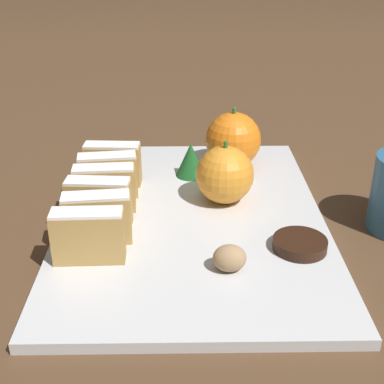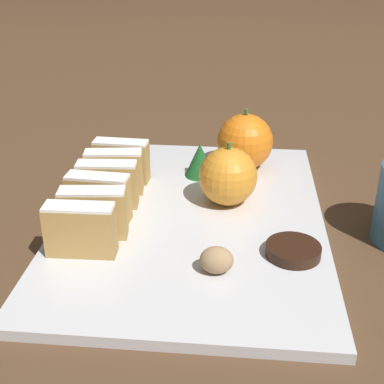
{
  "view_description": "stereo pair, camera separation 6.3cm",
  "coord_description": "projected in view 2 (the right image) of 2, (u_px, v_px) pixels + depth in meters",
  "views": [
    {
      "loc": [
        -0.01,
        -0.57,
        0.32
      ],
      "look_at": [
        0.0,
        0.0,
        0.04
      ],
      "focal_mm": 50.0,
      "sensor_mm": 36.0,
      "label": 1
    },
    {
      "loc": [
        0.05,
        -0.56,
        0.32
      ],
      "look_at": [
        0.0,
        0.0,
        0.04
      ],
      "focal_mm": 50.0,
      "sensor_mm": 36.0,
      "label": 2
    }
  ],
  "objects": [
    {
      "name": "ground_plane",
      "position": [
        192.0,
        223.0,
        0.65
      ],
      "size": [
        6.0,
        6.0,
        0.0
      ],
      "primitive_type": "plane",
      "color": "#513823"
    },
    {
      "name": "serving_platter",
      "position": [
        192.0,
        218.0,
        0.65
      ],
      "size": [
        0.31,
        0.45,
        0.01
      ],
      "color": "silver",
      "rests_on": "ground_plane"
    },
    {
      "name": "stollen_slice_front",
      "position": [
        80.0,
        230.0,
        0.56
      ],
      "size": [
        0.07,
        0.03,
        0.06
      ],
      "color": "tan",
      "rests_on": "serving_platter"
    },
    {
      "name": "stollen_slice_second",
      "position": [
        93.0,
        213.0,
        0.59
      ],
      "size": [
        0.08,
        0.03,
        0.06
      ],
      "color": "tan",
      "rests_on": "serving_platter"
    },
    {
      "name": "stollen_slice_third",
      "position": [
        99.0,
        198.0,
        0.62
      ],
      "size": [
        0.08,
        0.03,
        0.06
      ],
      "color": "tan",
      "rests_on": "serving_platter"
    },
    {
      "name": "stollen_slice_fourth",
      "position": [
        108.0,
        184.0,
        0.66
      ],
      "size": [
        0.07,
        0.03,
        0.06
      ],
      "color": "tan",
      "rests_on": "serving_platter"
    },
    {
      "name": "stollen_slice_fifth",
      "position": [
        114.0,
        172.0,
        0.69
      ],
      "size": [
        0.08,
        0.03,
        0.06
      ],
      "color": "tan",
      "rests_on": "serving_platter"
    },
    {
      "name": "stollen_slice_sixth",
      "position": [
        121.0,
        161.0,
        0.72
      ],
      "size": [
        0.07,
        0.03,
        0.06
      ],
      "color": "tan",
      "rests_on": "serving_platter"
    },
    {
      "name": "orange_near",
      "position": [
        228.0,
        176.0,
        0.66
      ],
      "size": [
        0.07,
        0.07,
        0.08
      ],
      "color": "orange",
      "rests_on": "serving_platter"
    },
    {
      "name": "orange_far",
      "position": [
        245.0,
        142.0,
        0.75
      ],
      "size": [
        0.08,
        0.08,
        0.09
      ],
      "color": "orange",
      "rests_on": "serving_platter"
    },
    {
      "name": "walnut",
      "position": [
        217.0,
        260.0,
        0.53
      ],
      "size": [
        0.03,
        0.03,
        0.03
      ],
      "color": "tan",
      "rests_on": "serving_platter"
    },
    {
      "name": "chocolate_cookie",
      "position": [
        293.0,
        250.0,
        0.56
      ],
      "size": [
        0.06,
        0.06,
        0.01
      ],
      "color": "black",
      "rests_on": "serving_platter"
    },
    {
      "name": "evergreen_sprig",
      "position": [
        201.0,
        160.0,
        0.74
      ],
      "size": [
        0.04,
        0.04,
        0.05
      ],
      "color": "#195623",
      "rests_on": "serving_platter"
    }
  ]
}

